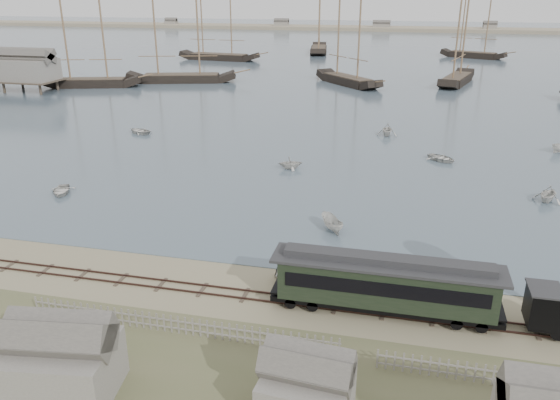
# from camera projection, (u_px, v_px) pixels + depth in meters

# --- Properties ---
(ground) EXTENTS (600.00, 600.00, 0.00)m
(ground) POSITION_uv_depth(u_px,v_px,m) (310.00, 287.00, 37.04)
(ground) COLOR gray
(ground) RESTS_ON ground
(harbor_water) EXTENTS (600.00, 336.00, 0.06)m
(harbor_water) POSITION_uv_depth(u_px,v_px,m) (396.00, 47.00, 191.34)
(harbor_water) COLOR #4A5A6A
(harbor_water) RESTS_ON ground
(rail_track) EXTENTS (120.00, 1.80, 0.16)m
(rail_track) POSITION_uv_depth(u_px,v_px,m) (304.00, 302.00, 35.21)
(rail_track) COLOR #38231E
(rail_track) RESTS_ON ground
(picket_fence_west) EXTENTS (19.00, 0.10, 1.20)m
(picket_fence_west) POSITION_uv_depth(u_px,v_px,m) (180.00, 334.00, 32.08)
(picket_fence_west) COLOR slate
(picket_fence_west) RESTS_ON ground
(picket_fence_east) EXTENTS (15.00, 0.10, 1.20)m
(picket_fence_east) POSITION_uv_depth(u_px,v_px,m) (526.00, 390.00, 27.57)
(picket_fence_east) COLOR slate
(picket_fence_east) RESTS_ON ground
(shed_left) EXTENTS (5.00, 4.00, 4.10)m
(shed_left) POSITION_uv_depth(u_px,v_px,m) (68.00, 393.00, 27.38)
(shed_left) COLOR slate
(shed_left) RESTS_ON ground
(far_spit) EXTENTS (500.00, 20.00, 1.80)m
(far_spit) POSITION_uv_depth(u_px,v_px,m) (402.00, 31.00, 263.97)
(far_spit) COLOR tan
(far_spit) RESTS_ON ground
(passenger_coach) EXTENTS (14.03, 2.71, 3.41)m
(passenger_coach) POSITION_uv_depth(u_px,v_px,m) (385.00, 283.00, 33.38)
(passenger_coach) COLOR black
(passenger_coach) RESTS_ON ground
(beached_dinghy) EXTENTS (3.51, 4.65, 0.91)m
(beached_dinghy) POSITION_uv_depth(u_px,v_px,m) (307.00, 276.00, 37.65)
(beached_dinghy) COLOR beige
(beached_dinghy) RESTS_ON ground
(rowboat_0) EXTENTS (3.95, 3.44, 0.68)m
(rowboat_0) POSITION_uv_depth(u_px,v_px,m) (61.00, 190.00, 53.70)
(rowboat_0) COLOR beige
(rowboat_0) RESTS_ON harbor_water
(rowboat_1) EXTENTS (3.09, 3.31, 1.41)m
(rowboat_1) POSITION_uv_depth(u_px,v_px,m) (290.00, 163.00, 61.04)
(rowboat_1) COLOR beige
(rowboat_1) RESTS_ON harbor_water
(rowboat_2) EXTENTS (3.22, 2.68, 1.20)m
(rowboat_2) POSITION_uv_depth(u_px,v_px,m) (332.00, 224.00, 45.44)
(rowboat_2) COLOR beige
(rowboat_2) RESTS_ON harbor_water
(rowboat_3) EXTENTS (4.26, 4.39, 0.74)m
(rowboat_3) POSITION_uv_depth(u_px,v_px,m) (442.00, 158.00, 63.92)
(rowboat_3) COLOR beige
(rowboat_3) RESTS_ON harbor_water
(rowboat_4) EXTENTS (3.95, 3.79, 1.61)m
(rowboat_4) POSITION_uv_depth(u_px,v_px,m) (548.00, 193.00, 51.59)
(rowboat_4) COLOR beige
(rowboat_4) RESTS_ON harbor_water
(rowboat_6) EXTENTS (3.74, 4.29, 0.74)m
(rowboat_6) POSITION_uv_depth(u_px,v_px,m) (139.00, 131.00, 76.22)
(rowboat_6) COLOR beige
(rowboat_6) RESTS_ON harbor_water
(rowboat_7) EXTENTS (3.41, 3.00, 1.71)m
(rowboat_7) POSITION_uv_depth(u_px,v_px,m) (387.00, 129.00, 74.88)
(rowboat_7) COLOR beige
(rowboat_7) RESTS_ON harbor_water
(schooner_0) EXTENTS (20.00, 9.99, 20.00)m
(schooner_0) POSITION_uv_depth(u_px,v_px,m) (86.00, 37.00, 108.86)
(schooner_0) COLOR black
(schooner_0) RESTS_ON harbor_water
(schooner_1) EXTENTS (23.82, 11.60, 20.00)m
(schooner_1) POSITION_uv_depth(u_px,v_px,m) (179.00, 34.00, 114.70)
(schooner_1) COLOR black
(schooner_1) RESTS_ON harbor_water
(schooner_2) EXTENTS (16.11, 17.55, 20.00)m
(schooner_2) POSITION_uv_depth(u_px,v_px,m) (350.00, 35.00, 111.69)
(schooner_2) COLOR black
(schooner_2) RESTS_ON harbor_water
(schooner_3) EXTENTS (9.45, 19.97, 20.00)m
(schooner_3) POSITION_uv_depth(u_px,v_px,m) (462.00, 35.00, 112.55)
(schooner_3) COLOR black
(schooner_3) RESTS_ON harbor_water
(schooner_6) EXTENTS (23.77, 7.88, 20.00)m
(schooner_6) POSITION_uv_depth(u_px,v_px,m) (218.00, 23.00, 151.63)
(schooner_6) COLOR black
(schooner_6) RESTS_ON harbor_water
(schooner_7) EXTENTS (8.61, 23.75, 20.00)m
(schooner_7) POSITION_uv_depth(u_px,v_px,m) (319.00, 19.00, 169.62)
(schooner_7) COLOR black
(schooner_7) RESTS_ON harbor_water
(schooner_8) EXTENTS (18.75, 11.30, 20.00)m
(schooner_8) POSITION_uv_depth(u_px,v_px,m) (477.00, 22.00, 156.13)
(schooner_8) COLOR black
(schooner_8) RESTS_ON harbor_water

